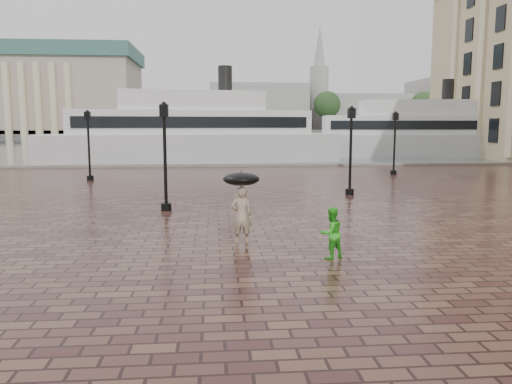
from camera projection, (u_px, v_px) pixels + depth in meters
ground at (385, 279)px, 11.68m from camera, size 300.00×300.00×0.00m
harbour_water at (233, 142)px, 102.52m from camera, size 240.00×240.00×0.00m
quay_edge at (260, 166)px, 43.28m from camera, size 80.00×0.60×0.30m
far_shore at (225, 132)px, 169.53m from camera, size 300.00×60.00×2.00m
museum at (41, 89)px, 148.00m from camera, size 57.00×32.50×26.00m
distant_skyline at (373, 106)px, 162.55m from camera, size 102.50×22.00×33.00m
far_trees at (227, 105)px, 146.68m from camera, size 188.00×8.00×13.50m
street_lamps at (257, 147)px, 28.52m from camera, size 21.44×14.44×4.40m
adult_pedestrian at (241, 215)px, 15.09m from camera, size 0.66×0.45×1.74m
child_pedestrian at (331, 233)px, 13.37m from camera, size 0.83×0.76×1.40m
ferry_near at (191, 133)px, 47.81m from camera, size 28.66×11.27×9.16m
ferry_far at (417, 134)px, 55.62m from camera, size 26.60×9.78×8.52m
umbrella at (241, 179)px, 14.94m from camera, size 1.10×1.10×1.16m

